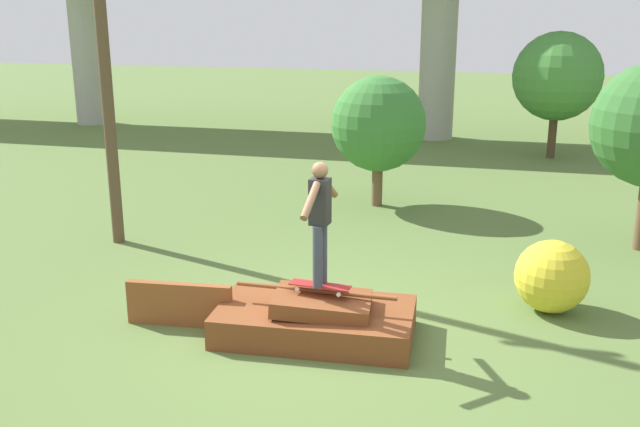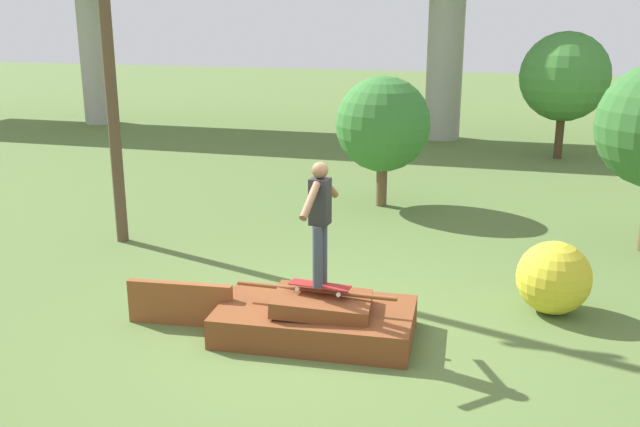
{
  "view_description": "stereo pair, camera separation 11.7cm",
  "coord_description": "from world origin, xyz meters",
  "px_view_note": "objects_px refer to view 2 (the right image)",
  "views": [
    {
      "loc": [
        2.1,
        -7.84,
        3.91
      ],
      "look_at": [
        0.08,
        -0.07,
        1.61
      ],
      "focal_mm": 40.0,
      "sensor_mm": 36.0,
      "label": 1
    },
    {
      "loc": [
        2.21,
        -7.81,
        3.91
      ],
      "look_at": [
        0.08,
        -0.07,
        1.61
      ],
      "focal_mm": 40.0,
      "sensor_mm": 36.0,
      "label": 2
    }
  ],
  "objects_px": {
    "utility_pole": "(105,18)",
    "bush_yellow_flowering": "(554,278)",
    "tree_mid_back": "(565,77)",
    "skateboard": "(320,286)",
    "skater": "(320,216)",
    "tree_behind_right": "(383,124)"
  },
  "relations": [
    {
      "from": "bush_yellow_flowering",
      "to": "utility_pole",
      "type": "bearing_deg",
      "value": 170.29
    },
    {
      "from": "utility_pole",
      "to": "bush_yellow_flowering",
      "type": "bearing_deg",
      "value": -9.71
    },
    {
      "from": "tree_behind_right",
      "to": "tree_mid_back",
      "type": "relative_size",
      "value": 0.79
    },
    {
      "from": "tree_behind_right",
      "to": "bush_yellow_flowering",
      "type": "height_order",
      "value": "tree_behind_right"
    },
    {
      "from": "tree_mid_back",
      "to": "bush_yellow_flowering",
      "type": "height_order",
      "value": "tree_mid_back"
    },
    {
      "from": "tree_behind_right",
      "to": "skater",
      "type": "bearing_deg",
      "value": -86.14
    },
    {
      "from": "tree_mid_back",
      "to": "utility_pole",
      "type": "bearing_deg",
      "value": -128.71
    },
    {
      "from": "utility_pole",
      "to": "tree_mid_back",
      "type": "bearing_deg",
      "value": 51.29
    },
    {
      "from": "bush_yellow_flowering",
      "to": "skater",
      "type": "bearing_deg",
      "value": -150.04
    },
    {
      "from": "skateboard",
      "to": "bush_yellow_flowering",
      "type": "xyz_separation_m",
      "value": [
        2.78,
        1.6,
        -0.21
      ]
    },
    {
      "from": "skater",
      "to": "bush_yellow_flowering",
      "type": "height_order",
      "value": "skater"
    },
    {
      "from": "tree_behind_right",
      "to": "tree_mid_back",
      "type": "xyz_separation_m",
      "value": [
        3.74,
        6.08,
        0.51
      ]
    },
    {
      "from": "skateboard",
      "to": "tree_mid_back",
      "type": "xyz_separation_m",
      "value": [
        3.32,
        12.42,
        1.5
      ]
    },
    {
      "from": "tree_behind_right",
      "to": "tree_mid_back",
      "type": "distance_m",
      "value": 7.16
    },
    {
      "from": "skateboard",
      "to": "tree_behind_right",
      "type": "height_order",
      "value": "tree_behind_right"
    },
    {
      "from": "tree_behind_right",
      "to": "tree_mid_back",
      "type": "height_order",
      "value": "tree_mid_back"
    },
    {
      "from": "tree_mid_back",
      "to": "tree_behind_right",
      "type": "bearing_deg",
      "value": -121.62
    },
    {
      "from": "tree_behind_right",
      "to": "bush_yellow_flowering",
      "type": "distance_m",
      "value": 5.85
    },
    {
      "from": "skateboard",
      "to": "tree_mid_back",
      "type": "height_order",
      "value": "tree_mid_back"
    },
    {
      "from": "skater",
      "to": "tree_mid_back",
      "type": "bearing_deg",
      "value": 75.05
    },
    {
      "from": "tree_behind_right",
      "to": "bush_yellow_flowering",
      "type": "relative_size",
      "value": 2.71
    },
    {
      "from": "tree_mid_back",
      "to": "skateboard",
      "type": "bearing_deg",
      "value": -104.95
    }
  ]
}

